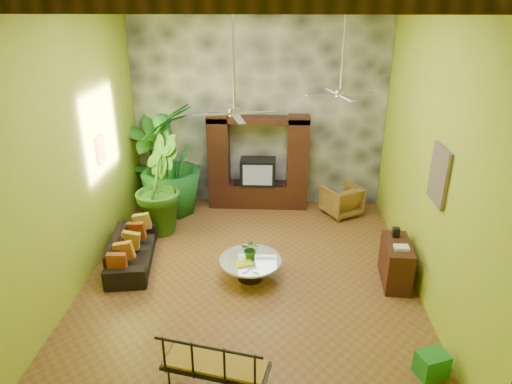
# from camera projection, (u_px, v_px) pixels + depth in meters

# --- Properties ---
(ground) EXTENTS (7.00, 7.00, 0.00)m
(ground) POSITION_uv_depth(u_px,v_px,m) (250.00, 275.00, 8.60)
(ground) COLOR brown
(ground) RESTS_ON ground
(back_wall) EXTENTS (6.00, 0.02, 5.00)m
(back_wall) POSITION_uv_depth(u_px,v_px,m) (259.00, 103.00, 10.83)
(back_wall) COLOR #A3BE2B
(back_wall) RESTS_ON ground
(left_wall) EXTENTS (0.02, 7.00, 5.00)m
(left_wall) POSITION_uv_depth(u_px,v_px,m) (74.00, 145.00, 7.76)
(left_wall) COLOR #A3BE2B
(left_wall) RESTS_ON ground
(right_wall) EXTENTS (0.02, 7.00, 5.00)m
(right_wall) POSITION_uv_depth(u_px,v_px,m) (432.00, 151.00, 7.48)
(right_wall) COLOR #A3BE2B
(right_wall) RESTS_ON ground
(stone_accent_wall) EXTENTS (5.98, 0.10, 4.98)m
(stone_accent_wall) POSITION_uv_depth(u_px,v_px,m) (259.00, 104.00, 10.78)
(stone_accent_wall) COLOR #3E4247
(stone_accent_wall) RESTS_ON ground
(ceiling_beams) EXTENTS (5.95, 5.36, 0.22)m
(ceiling_beams) POSITION_uv_depth(u_px,v_px,m) (249.00, 0.00, 6.72)
(ceiling_beams) COLOR #381D11
(ceiling_beams) RESTS_ON ceiling
(entertainment_center) EXTENTS (2.40, 0.55, 2.30)m
(entertainment_center) POSITION_uv_depth(u_px,v_px,m) (258.00, 169.00, 11.10)
(entertainment_center) COLOR black
(entertainment_center) RESTS_ON ground
(ceiling_fan_front) EXTENTS (1.28, 1.28, 1.86)m
(ceiling_fan_front) POSITION_uv_depth(u_px,v_px,m) (234.00, 99.00, 6.90)
(ceiling_fan_front) COLOR #ACADB1
(ceiling_fan_front) RESTS_ON ceiling
(ceiling_fan_back) EXTENTS (1.28, 1.28, 1.86)m
(ceiling_fan_back) POSITION_uv_depth(u_px,v_px,m) (341.00, 82.00, 8.29)
(ceiling_fan_back) COLOR #ACADB1
(ceiling_fan_back) RESTS_ON ceiling
(wall_art_mask) EXTENTS (0.06, 0.32, 0.55)m
(wall_art_mask) POSITION_uv_depth(u_px,v_px,m) (101.00, 150.00, 8.83)
(wall_art_mask) COLOR #C18D16
(wall_art_mask) RESTS_ON left_wall
(wall_art_painting) EXTENTS (0.06, 0.70, 0.90)m
(wall_art_painting) POSITION_uv_depth(u_px,v_px,m) (439.00, 175.00, 7.01)
(wall_art_painting) COLOR navy
(wall_art_painting) RESTS_ON right_wall
(sofa) EXTENTS (1.06, 2.05, 0.57)m
(sofa) POSITION_uv_depth(u_px,v_px,m) (132.00, 250.00, 8.89)
(sofa) COLOR black
(sofa) RESTS_ON ground
(wicker_armchair) EXTENTS (1.08, 1.09, 0.73)m
(wicker_armchair) POSITION_uv_depth(u_px,v_px,m) (342.00, 200.00, 10.89)
(wicker_armchair) COLOR olive
(wicker_armchair) RESTS_ON ground
(tall_plant_a) EXTENTS (1.43, 1.31, 2.25)m
(tall_plant_a) POSITION_uv_depth(u_px,v_px,m) (153.00, 162.00, 11.09)
(tall_plant_a) COLOR #215D18
(tall_plant_a) RESTS_ON ground
(tall_plant_b) EXTENTS (1.13, 1.33, 2.19)m
(tall_plant_b) POSITION_uv_depth(u_px,v_px,m) (158.00, 184.00, 9.87)
(tall_plant_b) COLOR #295F19
(tall_plant_b) RESTS_ON ground
(tall_plant_c) EXTENTS (1.69, 1.69, 2.62)m
(tall_plant_c) POSITION_uv_depth(u_px,v_px,m) (170.00, 160.00, 10.67)
(tall_plant_c) COLOR #195F20
(tall_plant_c) RESTS_ON ground
(coffee_table) EXTENTS (1.15, 1.15, 0.40)m
(coffee_table) POSITION_uv_depth(u_px,v_px,m) (250.00, 266.00, 8.41)
(coffee_table) COLOR black
(coffee_table) RESTS_ON ground
(centerpiece_plant) EXTENTS (0.38, 0.34, 0.38)m
(centerpiece_plant) POSITION_uv_depth(u_px,v_px,m) (251.00, 249.00, 8.31)
(centerpiece_plant) COLOR #245817
(centerpiece_plant) RESTS_ON coffee_table
(yellow_tray) EXTENTS (0.35, 0.30, 0.03)m
(yellow_tray) POSITION_uv_depth(u_px,v_px,m) (244.00, 264.00, 8.19)
(yellow_tray) COLOR yellow
(yellow_tray) RESTS_ON coffee_table
(iron_bench) EXTENTS (1.44, 0.77, 0.57)m
(iron_bench) POSITION_uv_depth(u_px,v_px,m) (215.00, 365.00, 5.75)
(iron_bench) COLOR black
(iron_bench) RESTS_ON ground
(side_console) EXTENTS (0.51, 1.03, 0.80)m
(side_console) POSITION_uv_depth(u_px,v_px,m) (396.00, 263.00, 8.24)
(side_console) COLOR #342210
(side_console) RESTS_ON ground
(green_bin) EXTENTS (0.49, 0.43, 0.36)m
(green_bin) POSITION_uv_depth(u_px,v_px,m) (432.00, 364.00, 6.26)
(green_bin) COLOR #1E7428
(green_bin) RESTS_ON ground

